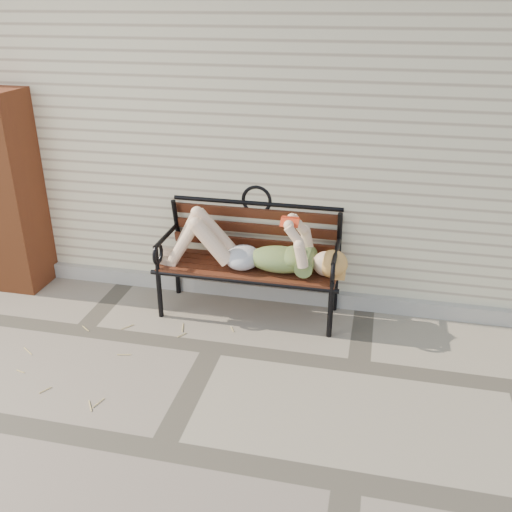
# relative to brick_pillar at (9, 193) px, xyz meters

# --- Properties ---
(ground) EXTENTS (80.00, 80.00, 0.00)m
(ground) POSITION_rel_brick_pillar_xyz_m (2.30, -0.75, -1.00)
(ground) COLOR gray
(ground) RESTS_ON ground
(house_wall) EXTENTS (8.00, 4.00, 3.00)m
(house_wall) POSITION_rel_brick_pillar_xyz_m (2.30, 2.25, 0.50)
(house_wall) COLOR beige
(house_wall) RESTS_ON ground
(foundation_strip) EXTENTS (8.00, 0.10, 0.15)m
(foundation_strip) POSITION_rel_brick_pillar_xyz_m (2.30, 0.22, -0.93)
(foundation_strip) COLOR #AFA99E
(foundation_strip) RESTS_ON ground
(brick_pillar) EXTENTS (0.50, 0.50, 2.00)m
(brick_pillar) POSITION_rel_brick_pillar_xyz_m (0.00, 0.00, 0.00)
(brick_pillar) COLOR brown
(brick_pillar) RESTS_ON ground
(garden_bench) EXTENTS (1.81, 0.72, 1.17)m
(garden_bench) POSITION_rel_brick_pillar_xyz_m (2.46, 0.01, -0.34)
(garden_bench) COLOR black
(garden_bench) RESTS_ON ground
(reading_woman) EXTENTS (1.71, 0.39, 0.54)m
(reading_woman) POSITION_rel_brick_pillar_xyz_m (2.48, -0.13, -0.30)
(reading_woman) COLOR #093D45
(reading_woman) RESTS_ON ground
(straw_scatter) EXTENTS (2.68, 1.59, 0.01)m
(straw_scatter) POSITION_rel_brick_pillar_xyz_m (0.87, -1.27, -0.99)
(straw_scatter) COLOR #D7BA69
(straw_scatter) RESTS_ON ground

